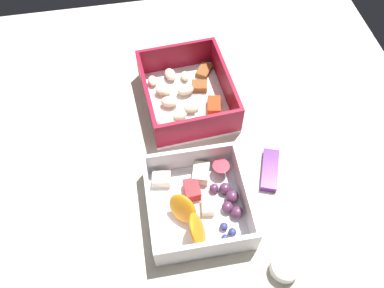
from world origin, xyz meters
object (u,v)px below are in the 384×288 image
Objects in this scene: pasta_container at (187,95)px; paper_cup_liner at (285,267)px; candy_bar at (270,170)px; fruit_bowl at (199,203)px.

pasta_container reaches higher than paper_cup_liner.
paper_cup_liner is (30.98, 7.75, -0.83)cm from pasta_container.
fruit_bowl is at bearing -71.19° from candy_bar.
pasta_container is 31.94cm from paper_cup_liner.
paper_cup_liner is (14.90, -2.39, 0.44)cm from candy_bar.
candy_bar is at bearing 28.37° from pasta_container.
fruit_bowl is (20.14, -1.79, -0.02)cm from pasta_container.
pasta_container is 2.56× the size of candy_bar.
fruit_bowl is 2.14× the size of candy_bar.
candy_bar is at bearing 170.88° from paper_cup_liner.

